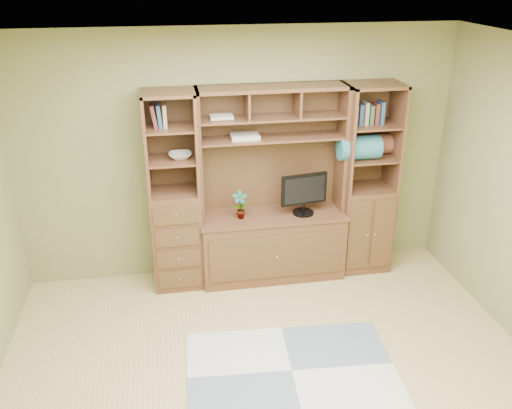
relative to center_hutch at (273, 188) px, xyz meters
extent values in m
cube|color=tan|center=(-0.31, -1.73, -1.02)|extent=(4.60, 4.10, 0.04)
cube|color=white|center=(-0.31, -1.73, 1.58)|extent=(4.60, 4.10, 0.04)
cube|color=olive|center=(-0.31, 0.27, 0.28)|extent=(4.50, 0.04, 2.60)
cube|color=#54321D|center=(0.00, 0.00, 0.00)|extent=(1.54, 0.53, 2.05)
cube|color=#54321D|center=(-1.00, 0.04, 0.00)|extent=(0.50, 0.45, 2.05)
cube|color=#54321D|center=(1.02, 0.04, 0.00)|extent=(0.55, 0.45, 2.05)
cube|color=#939898|center=(-0.15, -1.54, -1.02)|extent=(1.82, 1.28, 0.01)
cube|color=black|center=(0.32, -0.03, 0.01)|extent=(0.52, 0.29, 0.61)
imported|color=#B7633E|center=(-0.35, -0.03, -0.15)|extent=(0.16, 0.11, 0.30)
cube|color=#B1AA97|center=(-0.27, 0.09, 0.54)|extent=(0.28, 0.21, 0.04)
imported|color=beige|center=(-0.92, 0.04, 0.39)|extent=(0.22, 0.22, 0.05)
cube|color=#2B6872|center=(0.89, -0.01, 0.39)|extent=(0.42, 0.25, 0.25)
cube|color=brown|center=(1.09, 0.12, 0.37)|extent=(0.38, 0.21, 0.21)
camera|label=1|loc=(-1.06, -5.00, 2.11)|focal=38.00mm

